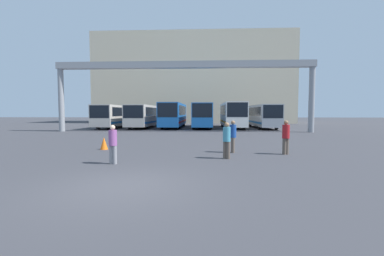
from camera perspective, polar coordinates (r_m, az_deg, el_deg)
ground_plane at (r=7.66m, az=-15.13°, el=-12.49°), size 200.00×200.00×0.00m
building_backdrop at (r=54.23m, az=0.42°, el=10.43°), size 38.59×12.00×17.28m
overhead_gantry at (r=27.92m, az=-1.94°, el=12.04°), size 27.52×0.80×7.49m
bus_slot_0 at (r=36.63m, az=-16.76°, el=2.80°), size 2.56×10.46×3.02m
bus_slot_1 at (r=35.90m, az=-10.51°, el=2.88°), size 2.59×11.29×3.02m
bus_slot_2 at (r=35.77m, az=-4.05°, el=3.16°), size 2.55×12.46×3.28m
bus_slot_3 at (r=35.18m, az=2.37°, el=3.11°), size 2.52×11.80×3.22m
bus_slot_4 at (r=35.07m, az=8.92°, el=3.16°), size 2.59×11.19×3.33m
bus_slot_5 at (r=35.56m, az=15.37°, el=2.82°), size 2.46×10.87×3.04m
pedestrian_near_right at (r=13.57m, az=20.12°, el=-1.76°), size 0.35×0.35×1.70m
pedestrian_far_center at (r=13.48m, az=9.07°, el=-1.68°), size 0.35×0.35×1.67m
pedestrian_mid_right at (r=11.67m, az=7.71°, el=-2.54°), size 0.34×0.34×1.64m
pedestrian_mid_left at (r=10.87m, az=-17.18°, el=-3.28°), size 0.33×0.33×1.58m
traffic_cone at (r=15.32m, az=-18.97°, el=-3.23°), size 0.42×0.42×0.70m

